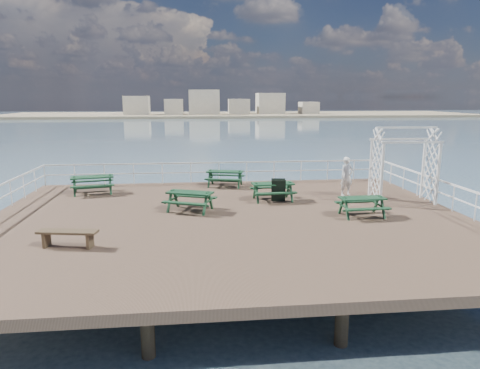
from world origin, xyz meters
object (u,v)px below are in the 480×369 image
picnic_table_a (92,181)px  flat_bench_near (68,235)px  trellis_arbor (404,169)px  picnic_table_d (190,197)px  picnic_table_c (273,188)px  picnic_table_b (225,175)px  picnic_table_e (362,203)px  person (347,176)px

picnic_table_a → flat_bench_near: bearing=-95.3°
picnic_table_a → trellis_arbor: (13.64, -3.06, 0.84)m
picnic_table_d → trellis_arbor: (9.07, 0.59, 0.87)m
picnic_table_c → trellis_arbor: size_ratio=0.58×
picnic_table_b → picnic_table_c: 3.73m
picnic_table_c → picnic_table_e: size_ratio=1.07×
picnic_table_c → flat_bench_near: size_ratio=1.01×
trellis_arbor → picnic_table_c: bearing=174.5°
picnic_table_d → picnic_table_e: bearing=9.1°
picnic_table_c → person: size_ratio=1.05×
flat_bench_near → person: size_ratio=1.04×
picnic_table_b → picnic_table_c: size_ratio=1.14×
picnic_table_a → picnic_table_e: bearing=-37.4°
picnic_table_a → picnic_table_d: (4.57, -3.65, -0.03)m
picnic_table_b → picnic_table_c: (1.86, -3.23, -0.01)m
picnic_table_d → flat_bench_near: picnic_table_d is taller
picnic_table_e → person: bearing=77.7°
picnic_table_d → picnic_table_e: 6.64m
flat_bench_near → trellis_arbor: 13.48m
picnic_table_e → picnic_table_c: bearing=133.2°
picnic_table_a → person: size_ratio=1.23×
picnic_table_a → person: person is taller
picnic_table_a → trellis_arbor: bearing=-25.2°
picnic_table_c → picnic_table_e: (2.90, -2.87, -0.03)m
picnic_table_c → person: bearing=6.5°
picnic_table_c → picnic_table_a: bearing=161.7°
person → flat_bench_near: bearing=-168.8°
flat_bench_near → trellis_arbor: size_ratio=0.57×
flat_bench_near → person: 12.21m
picnic_table_c → person: 3.58m
person → trellis_arbor: bearing=-52.7°
picnic_table_a → picnic_table_c: size_ratio=1.17×
picnic_table_b → picnic_table_d: 4.94m
picnic_table_a → trellis_arbor: size_ratio=0.68×
picnic_table_b → trellis_arbor: bearing=-14.2°
picnic_table_e → trellis_arbor: bearing=36.3°
picnic_table_d → flat_bench_near: (-3.61, -3.85, -0.17)m
picnic_table_e → trellis_arbor: 3.43m
picnic_table_a → picnic_table_d: 5.85m
picnic_table_a → person: bearing=-20.7°
picnic_table_e → flat_bench_near: bearing=-168.8°
picnic_table_d → trellis_arbor: trellis_arbor is taller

